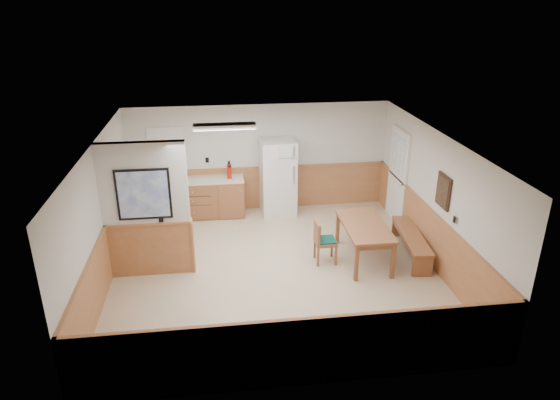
{
  "coord_description": "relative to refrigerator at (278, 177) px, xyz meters",
  "views": [
    {
      "loc": [
        -0.96,
        -8.05,
        4.77
      ],
      "look_at": [
        0.15,
        0.4,
        1.25
      ],
      "focal_mm": 32.0,
      "sensor_mm": 36.0,
      "label": 1
    }
  ],
  "objects": [
    {
      "name": "exterior_door",
      "position": [
        2.57,
        -0.73,
        0.17
      ],
      "size": [
        0.07,
        1.02,
        2.15
      ],
      "color": "white",
      "rests_on": "ground"
    },
    {
      "name": "partition_wall",
      "position": [
        -2.64,
        -2.43,
        0.35
      ],
      "size": [
        1.5,
        0.2,
        2.5
      ],
      "color": "silver",
      "rests_on": "ground"
    },
    {
      "name": "wainscot_back",
      "position": [
        -0.39,
        0.35,
        -0.38
      ],
      "size": [
        6.0,
        0.04,
        1.0
      ],
      "primitive_type": "cube",
      "color": "#AC7144",
      "rests_on": "ground"
    },
    {
      "name": "kitchen_counter",
      "position": [
        -1.6,
        0.05,
        -0.42
      ],
      "size": [
        2.2,
        0.61,
        1.0
      ],
      "color": "brown",
      "rests_on": "ground"
    },
    {
      "name": "dining_chair",
      "position": [
        0.52,
        -2.43,
        -0.39
      ],
      "size": [
        0.55,
        0.4,
        0.85
      ],
      "rotation": [
        0.0,
        0.0,
        -0.0
      ],
      "color": "#945636",
      "rests_on": "ground"
    },
    {
      "name": "dining_table",
      "position": [
        1.34,
        -2.45,
        -0.23
      ],
      "size": [
        0.81,
        1.59,
        0.75
      ],
      "rotation": [
        0.0,
        0.0,
        -0.01
      ],
      "color": "#945636",
      "rests_on": "ground"
    },
    {
      "name": "ground",
      "position": [
        -0.39,
        -2.63,
        -0.88
      ],
      "size": [
        6.0,
        6.0,
        0.0
      ],
      "primitive_type": "plane",
      "color": "tan",
      "rests_on": "ground"
    },
    {
      "name": "kitchen_window",
      "position": [
        -2.49,
        0.35,
        0.67
      ],
      "size": [
        0.8,
        0.04,
        1.0
      ],
      "color": "white",
      "rests_on": "back_wall"
    },
    {
      "name": "dining_bench",
      "position": [
        2.33,
        -2.38,
        -0.53
      ],
      "size": [
        0.58,
        1.78,
        0.45
      ],
      "rotation": [
        0.0,
        0.0,
        -0.11
      ],
      "color": "#945636",
      "rests_on": "ground"
    },
    {
      "name": "wainscot_right",
      "position": [
        2.59,
        -2.63,
        -0.38
      ],
      "size": [
        0.04,
        6.0,
        1.0
      ],
      "primitive_type": "cube",
      "color": "#AC7144",
      "rests_on": "ground"
    },
    {
      "name": "wall_painting",
      "position": [
        2.58,
        -2.93,
        0.67
      ],
      "size": [
        0.04,
        0.5,
        0.6
      ],
      "color": "#331E14",
      "rests_on": "right_wall"
    },
    {
      "name": "soap_bottle",
      "position": [
        -2.71,
        0.1,
        0.13
      ],
      "size": [
        0.08,
        0.08,
        0.22
      ],
      "primitive_type": "cylinder",
      "rotation": [
        0.0,
        0.0,
        0.2
      ],
      "color": "green",
      "rests_on": "kitchen_counter"
    },
    {
      "name": "ceiling",
      "position": [
        -0.39,
        -2.63,
        1.62
      ],
      "size": [
        6.0,
        6.0,
        0.02
      ],
      "primitive_type": "cube",
      "color": "white",
      "rests_on": "back_wall"
    },
    {
      "name": "right_wall",
      "position": [
        2.61,
        -2.63,
        0.37
      ],
      "size": [
        0.02,
        6.0,
        2.5
      ],
      "primitive_type": "cube",
      "color": "silver",
      "rests_on": "ground"
    },
    {
      "name": "back_wall",
      "position": [
        -0.39,
        0.37,
        0.37
      ],
      "size": [
        6.0,
        0.02,
        2.5
      ],
      "primitive_type": "cube",
      "color": "silver",
      "rests_on": "ground"
    },
    {
      "name": "left_wall",
      "position": [
        -3.39,
        -2.63,
        0.37
      ],
      "size": [
        0.02,
        6.0,
        2.5
      ],
      "primitive_type": "cube",
      "color": "silver",
      "rests_on": "ground"
    },
    {
      "name": "refrigerator",
      "position": [
        0.0,
        0.0,
        0.0
      ],
      "size": [
        0.81,
        0.74,
        1.76
      ],
      "rotation": [
        0.0,
        0.0,
        0.05
      ],
      "color": "silver",
      "rests_on": "ground"
    },
    {
      "name": "wainscot_left",
      "position": [
        -3.37,
        -2.63,
        -0.38
      ],
      "size": [
        0.04,
        6.0,
        1.0
      ],
      "primitive_type": "cube",
      "color": "#AC7144",
      "rests_on": "ground"
    },
    {
      "name": "fire_extinguisher",
      "position": [
        -1.1,
        0.02,
        0.2
      ],
      "size": [
        0.13,
        0.13,
        0.42
      ],
      "rotation": [
        0.0,
        0.0,
        -0.3
      ],
      "color": "#B21C09",
      "rests_on": "kitchen_counter"
    },
    {
      "name": "fluorescent_fixture",
      "position": [
        -1.19,
        -1.33,
        1.56
      ],
      "size": [
        1.2,
        0.3,
        0.09
      ],
      "color": "white",
      "rests_on": "ceiling"
    }
  ]
}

